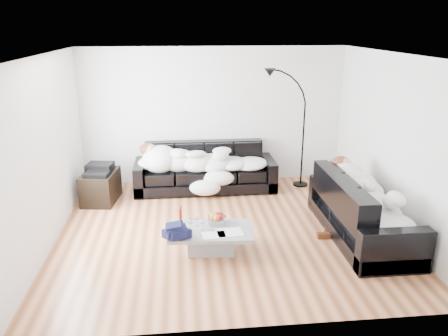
{
  "coord_description": "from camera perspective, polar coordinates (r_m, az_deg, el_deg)",
  "views": [
    {
      "loc": [
        -0.64,
        -5.98,
        3.01
      ],
      "look_at": [
        0.0,
        0.3,
        0.9
      ],
      "focal_mm": 35.0,
      "sensor_mm": 36.0,
      "label": 1
    }
  ],
  "objects": [
    {
      "name": "sofa_right",
      "position": [
        6.68,
        17.68,
        -4.97
      ],
      "size": [
        0.95,
        2.23,
        0.9
      ],
      "primitive_type": "cube",
      "rotation": [
        0.0,
        0.0,
        1.57
      ],
      "color": "black",
      "rests_on": "ground"
    },
    {
      "name": "fruit_bowl",
      "position": [
        6.15,
        -0.91,
        -6.53
      ],
      "size": [
        0.29,
        0.29,
        0.16
      ],
      "primitive_type": "cylinder",
      "rotation": [
        0.0,
        0.0,
        0.14
      ],
      "color": "white",
      "rests_on": "coffee_table"
    },
    {
      "name": "floor_lamp",
      "position": [
        8.35,
        10.31,
        4.16
      ],
      "size": [
        0.77,
        0.51,
        1.97
      ],
      "primitive_type": null,
      "rotation": [
        0.0,
        0.0,
        0.34
      ],
      "color": "black",
      "rests_on": "ground"
    },
    {
      "name": "wine_glass_a",
      "position": [
        6.08,
        -3.56,
        -6.9
      ],
      "size": [
        0.08,
        0.08,
        0.15
      ],
      "primitive_type": "cylinder",
      "rotation": [
        0.0,
        0.0,
        0.18
      ],
      "color": "white",
      "rests_on": "coffee_table"
    },
    {
      "name": "wine_glass_b",
      "position": [
        5.94,
        -4.46,
        -7.4
      ],
      "size": [
        0.09,
        0.09,
        0.18
      ],
      "primitive_type": "cylinder",
      "rotation": [
        0.0,
        0.0,
        -0.21
      ],
      "color": "white",
      "rests_on": "coffee_table"
    },
    {
      "name": "stereo",
      "position": [
        7.86,
        -16.02,
        -0.09
      ],
      "size": [
        0.49,
        0.4,
        0.13
      ],
      "primitive_type": "cube",
      "rotation": [
        0.0,
        0.0,
        -0.16
      ],
      "color": "black",
      "rests_on": "av_cabinet"
    },
    {
      "name": "sofa_back",
      "position": [
        8.18,
        -2.47,
        0.06
      ],
      "size": [
        2.61,
        0.9,
        0.85
      ],
      "primitive_type": "cube",
      "color": "black",
      "rests_on": "ground"
    },
    {
      "name": "navy_jacket",
      "position": [
        5.73,
        -6.54,
        -7.65
      ],
      "size": [
        0.39,
        0.35,
        0.17
      ],
      "primitive_type": null,
      "rotation": [
        0.0,
        0.0,
        0.22
      ],
      "color": "black",
      "rests_on": "coffee_table"
    },
    {
      "name": "wine_glass_c",
      "position": [
        5.95,
        -2.81,
        -7.49
      ],
      "size": [
        0.08,
        0.08,
        0.15
      ],
      "primitive_type": "cylinder",
      "rotation": [
        0.0,
        0.0,
        0.21
      ],
      "color": "white",
      "rests_on": "coffee_table"
    },
    {
      "name": "newspaper_a",
      "position": [
        5.91,
        0.75,
        -8.36
      ],
      "size": [
        0.37,
        0.3,
        0.01
      ],
      "primitive_type": "cube",
      "rotation": [
        0.0,
        0.0,
        0.1
      ],
      "color": "silver",
      "rests_on": "coffee_table"
    },
    {
      "name": "wall_back",
      "position": [
        8.43,
        -1.35,
        6.78
      ],
      "size": [
        5.0,
        0.02,
        2.6
      ],
      "primitive_type": "cube",
      "color": "silver",
      "rests_on": "ground"
    },
    {
      "name": "wall_right",
      "position": [
        6.96,
        21.23,
        3.0
      ],
      "size": [
        0.02,
        4.5,
        2.6
      ],
      "primitive_type": "cube",
      "color": "silver",
      "rests_on": "ground"
    },
    {
      "name": "sleeper_back",
      "position": [
        8.06,
        -2.47,
        1.39
      ],
      "size": [
        2.21,
        0.76,
        0.44
      ],
      "primitive_type": null,
      "color": "white",
      "rests_on": "sofa_back"
    },
    {
      "name": "coffee_table",
      "position": [
        6.08,
        -1.73,
        -9.43
      ],
      "size": [
        1.18,
        0.74,
        0.33
      ],
      "primitive_type": "cube",
      "rotation": [
        0.0,
        0.0,
        -0.07
      ],
      "color": "#939699",
      "rests_on": "ground"
    },
    {
      "name": "newspaper_b",
      "position": [
        5.84,
        -1.33,
        -8.72
      ],
      "size": [
        0.32,
        0.23,
        0.01
      ],
      "primitive_type": "cube",
      "rotation": [
        0.0,
        0.0,
        0.04
      ],
      "color": "silver",
      "rests_on": "coffee_table"
    },
    {
      "name": "av_cabinet",
      "position": [
        7.97,
        -15.81,
        -2.37
      ],
      "size": [
        0.64,
        0.85,
        0.54
      ],
      "primitive_type": "cube",
      "rotation": [
        0.0,
        0.0,
        -0.14
      ],
      "color": "black",
      "rests_on": "ground"
    },
    {
      "name": "shoes",
      "position": [
        6.72,
        13.49,
        -8.25
      ],
      "size": [
        0.45,
        0.37,
        0.09
      ],
      "primitive_type": null,
      "rotation": [
        0.0,
        0.0,
        -0.25
      ],
      "color": "#472311",
      "rests_on": "ground"
    },
    {
      "name": "ceiling",
      "position": [
        6.02,
        0.3,
        14.59
      ],
      "size": [
        5.0,
        5.0,
        0.0
      ],
      "primitive_type": "plane",
      "color": "white",
      "rests_on": "ground"
    },
    {
      "name": "ground",
      "position": [
        6.72,
        0.26,
        -8.11
      ],
      "size": [
        5.0,
        5.0,
        0.0
      ],
      "primitive_type": "plane",
      "color": "brown",
      "rests_on": "ground"
    },
    {
      "name": "sleeper_right",
      "position": [
        6.6,
        17.85,
        -3.35
      ],
      "size": [
        0.81,
        1.91,
        0.47
      ],
      "primitive_type": null,
      "rotation": [
        0.0,
        0.0,
        1.57
      ],
      "color": "white",
      "rests_on": "sofa_right"
    },
    {
      "name": "wall_left",
      "position": [
        6.49,
        -22.26,
        1.81
      ],
      "size": [
        0.02,
        4.5,
        2.6
      ],
      "primitive_type": "cube",
      "color": "silver",
      "rests_on": "ground"
    },
    {
      "name": "teal_cushion",
      "position": [
        7.15,
        15.33,
        -0.86
      ],
      "size": [
        0.42,
        0.38,
        0.2
      ],
      "primitive_type": "ellipsoid",
      "rotation": [
        0.0,
        0.0,
        0.24
      ],
      "color": "#0D604B",
      "rests_on": "sofa_right"
    },
    {
      "name": "candle_left",
      "position": [
        6.1,
        -5.77,
        -6.44
      ],
      "size": [
        0.05,
        0.05,
        0.24
      ],
      "primitive_type": "cylinder",
      "rotation": [
        0.0,
        0.0,
        -0.28
      ],
      "color": "maroon",
      "rests_on": "coffee_table"
    },
    {
      "name": "candle_right",
      "position": [
        6.18,
        -5.63,
        -6.0
      ],
      "size": [
        0.05,
        0.05,
        0.25
      ],
      "primitive_type": "cylinder",
      "rotation": [
        0.0,
        0.0,
        0.08
      ],
      "color": "maroon",
      "rests_on": "coffee_table"
    }
  ]
}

